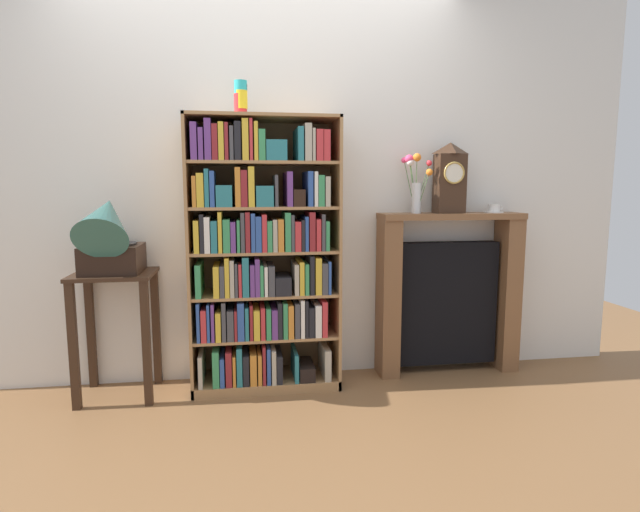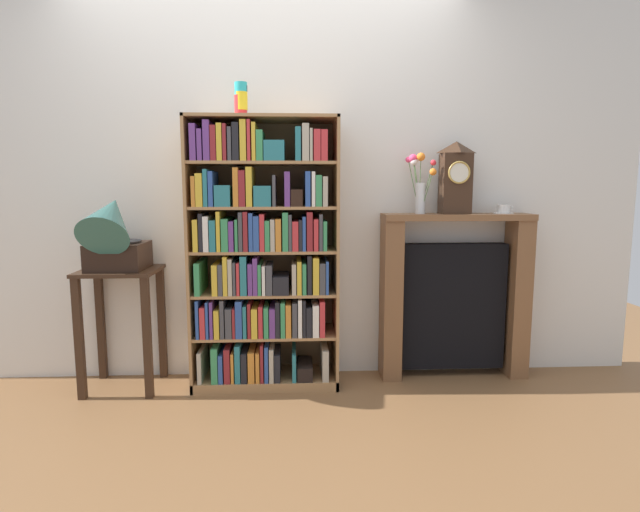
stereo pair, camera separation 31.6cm
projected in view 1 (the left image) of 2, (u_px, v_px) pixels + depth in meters
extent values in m
cube|color=brown|center=(267.00, 389.00, 3.18)|extent=(7.62, 6.40, 0.02)
cube|color=silver|center=(289.00, 179.00, 3.29)|extent=(4.62, 0.08, 2.60)
cube|color=#A87A4C|center=(191.00, 257.00, 3.04)|extent=(0.02, 0.36, 1.67)
cube|color=#A87A4C|center=(335.00, 254.00, 3.18)|extent=(0.02, 0.36, 1.67)
cube|color=brown|center=(263.00, 252.00, 3.28)|extent=(0.91, 0.01, 1.67)
cube|color=#A87A4C|center=(263.00, 118.00, 3.00)|extent=(0.91, 0.36, 0.02)
cube|color=#A87A4C|center=(266.00, 380.00, 3.22)|extent=(0.91, 0.36, 0.06)
cube|color=#B2A893|center=(202.00, 365.00, 3.13)|extent=(0.02, 0.31, 0.19)
cube|color=#388E56|center=(217.00, 364.00, 3.11)|extent=(0.04, 0.25, 0.22)
cube|color=#2D519E|center=(223.00, 367.00, 3.13)|extent=(0.03, 0.26, 0.18)
cube|color=maroon|center=(229.00, 364.00, 3.12)|extent=(0.04, 0.24, 0.21)
cube|color=orange|center=(235.00, 364.00, 3.16)|extent=(0.02, 0.31, 0.19)
cube|color=teal|center=(240.00, 361.00, 3.15)|extent=(0.03, 0.29, 0.23)
cube|color=black|center=(246.00, 364.00, 3.16)|extent=(0.04, 0.28, 0.18)
cube|color=orange|center=(253.00, 364.00, 3.16)|extent=(0.04, 0.27, 0.19)
cube|color=orange|center=(259.00, 364.00, 3.16)|extent=(0.02, 0.25, 0.19)
cube|color=maroon|center=(263.00, 359.00, 3.18)|extent=(0.02, 0.29, 0.24)
cube|color=#2D519E|center=(268.00, 360.00, 3.19)|extent=(0.02, 0.31, 0.22)
cube|color=#B2A893|center=(273.00, 362.00, 3.16)|extent=(0.03, 0.24, 0.21)
cube|color=black|center=(278.00, 364.00, 3.17)|extent=(0.04, 0.25, 0.17)
cube|color=teal|center=(295.00, 362.00, 3.21)|extent=(0.02, 0.28, 0.17)
cube|color=black|center=(306.00, 369.00, 3.20)|extent=(0.09, 0.25, 0.09)
cube|color=#B2A893|center=(325.00, 359.00, 3.24)|extent=(0.04, 0.29, 0.19)
cube|color=#A87A4C|center=(266.00, 334.00, 3.18)|extent=(0.87, 0.34, 0.02)
cube|color=#2D519E|center=(200.00, 318.00, 3.08)|extent=(0.02, 0.30, 0.23)
cube|color=#C63338|center=(205.00, 322.00, 3.08)|extent=(0.03, 0.27, 0.19)
cube|color=#2D519E|center=(209.00, 319.00, 3.07)|extent=(0.02, 0.25, 0.23)
cube|color=#663884|center=(214.00, 318.00, 3.09)|extent=(0.02, 0.29, 0.23)
cube|color=gold|center=(219.00, 323.00, 3.07)|extent=(0.03, 0.24, 0.18)
cube|color=#424247|center=(224.00, 317.00, 3.11)|extent=(0.02, 0.30, 0.23)
cube|color=#424247|center=(231.00, 321.00, 3.11)|extent=(0.04, 0.28, 0.18)
cube|color=maroon|center=(236.00, 322.00, 3.09)|extent=(0.02, 0.25, 0.18)
cube|color=#2D519E|center=(241.00, 317.00, 3.12)|extent=(0.04, 0.29, 0.23)
cube|color=teal|center=(247.00, 319.00, 3.13)|extent=(0.02, 0.31, 0.20)
cube|color=maroon|center=(251.00, 318.00, 3.13)|extent=(0.02, 0.29, 0.21)
cube|color=gold|center=(256.00, 321.00, 3.11)|extent=(0.04, 0.24, 0.18)
cube|color=#C63338|center=(262.00, 319.00, 3.13)|extent=(0.03, 0.27, 0.19)
cube|color=#388E56|center=(268.00, 320.00, 3.12)|extent=(0.03, 0.24, 0.19)
cube|color=#663884|center=(274.00, 320.00, 3.14)|extent=(0.03, 0.26, 0.18)
cube|color=black|center=(279.00, 316.00, 3.15)|extent=(0.03, 0.28, 0.22)
cube|color=#388E56|center=(284.00, 317.00, 3.14)|extent=(0.03, 0.26, 0.22)
cube|color=orange|center=(289.00, 317.00, 3.16)|extent=(0.03, 0.28, 0.20)
cube|color=#424247|center=(295.00, 316.00, 3.17)|extent=(0.03, 0.30, 0.21)
cube|color=white|center=(301.00, 315.00, 3.16)|extent=(0.02, 0.26, 0.23)
cube|color=black|center=(305.00, 315.00, 3.16)|extent=(0.02, 0.25, 0.23)
cube|color=black|center=(309.00, 318.00, 3.18)|extent=(0.03, 0.28, 0.18)
cube|color=white|center=(315.00, 316.00, 3.19)|extent=(0.04, 0.30, 0.20)
cube|color=#C63338|center=(321.00, 314.00, 3.20)|extent=(0.03, 0.30, 0.22)
cube|color=#A87A4C|center=(265.00, 293.00, 3.14)|extent=(0.87, 0.34, 0.02)
cube|color=#388E56|center=(200.00, 278.00, 3.06)|extent=(0.03, 0.31, 0.20)
cube|color=gold|center=(217.00, 279.00, 3.05)|extent=(0.03, 0.26, 0.18)
cube|color=#424247|center=(223.00, 279.00, 3.06)|extent=(0.03, 0.27, 0.19)
cube|color=gold|center=(228.00, 274.00, 3.08)|extent=(0.03, 0.31, 0.23)
cube|color=#B2A893|center=(232.00, 276.00, 3.06)|extent=(0.02, 0.26, 0.22)
cube|color=#424247|center=(236.00, 277.00, 3.07)|extent=(0.02, 0.27, 0.20)
cube|color=#C63338|center=(240.00, 277.00, 3.09)|extent=(0.02, 0.29, 0.20)
cube|color=teal|center=(245.00, 274.00, 3.07)|extent=(0.04, 0.25, 0.23)
cube|color=#663884|center=(252.00, 278.00, 3.09)|extent=(0.03, 0.28, 0.19)
cube|color=#663884|center=(257.00, 274.00, 3.11)|extent=(0.03, 0.31, 0.22)
cube|color=#388E56|center=(261.00, 278.00, 3.10)|extent=(0.02, 0.29, 0.18)
cube|color=white|center=(265.00, 278.00, 3.11)|extent=(0.02, 0.30, 0.18)
cube|color=#424247|center=(271.00, 278.00, 3.09)|extent=(0.04, 0.24, 0.18)
cube|color=black|center=(282.00, 284.00, 3.10)|extent=(0.10, 0.24, 0.11)
cube|color=#B2A893|center=(295.00, 277.00, 3.12)|extent=(0.03, 0.25, 0.18)
cube|color=gold|center=(300.00, 275.00, 3.14)|extent=(0.03, 0.28, 0.20)
cube|color=#388E56|center=(305.00, 276.00, 3.14)|extent=(0.02, 0.28, 0.19)
cube|color=black|center=(310.00, 272.00, 3.14)|extent=(0.03, 0.27, 0.23)
cube|color=gold|center=(315.00, 273.00, 3.16)|extent=(0.04, 0.30, 0.22)
cube|color=#424247|center=(322.00, 276.00, 3.15)|extent=(0.04, 0.26, 0.19)
cube|color=#2D519E|center=(327.00, 275.00, 3.15)|extent=(0.02, 0.25, 0.20)
cube|color=#A87A4C|center=(265.00, 251.00, 3.11)|extent=(0.87, 0.34, 0.02)
cube|color=gold|center=(198.00, 235.00, 3.00)|extent=(0.03, 0.27, 0.19)
cube|color=black|center=(203.00, 232.00, 2.99)|extent=(0.02, 0.25, 0.22)
cube|color=white|center=(208.00, 234.00, 3.01)|extent=(0.03, 0.26, 0.21)
cube|color=teal|center=(215.00, 235.00, 3.04)|extent=(0.04, 0.31, 0.18)
cube|color=gold|center=(221.00, 231.00, 3.04)|extent=(0.02, 0.31, 0.24)
cube|color=#388E56|center=(227.00, 234.00, 3.05)|extent=(0.04, 0.31, 0.19)
cube|color=#663884|center=(233.00, 235.00, 3.05)|extent=(0.03, 0.30, 0.18)
cube|color=#388E56|center=(238.00, 235.00, 3.03)|extent=(0.02, 0.25, 0.19)
cube|color=#424247|center=(243.00, 231.00, 3.03)|extent=(0.02, 0.25, 0.23)
cube|color=maroon|center=(247.00, 231.00, 3.04)|extent=(0.03, 0.26, 0.23)
cube|color=#2D519E|center=(253.00, 232.00, 3.04)|extent=(0.02, 0.26, 0.23)
cube|color=#2D519E|center=(258.00, 233.00, 3.06)|extent=(0.03, 0.29, 0.21)
cube|color=#C63338|center=(264.00, 232.00, 3.05)|extent=(0.03, 0.25, 0.22)
cube|color=#388E56|center=(269.00, 235.00, 3.06)|extent=(0.03, 0.26, 0.18)
cube|color=#B2A893|center=(274.00, 234.00, 3.06)|extent=(0.03, 0.25, 0.19)
cube|color=orange|center=(280.00, 234.00, 3.06)|extent=(0.03, 0.25, 0.19)
cube|color=#388E56|center=(286.00, 231.00, 3.08)|extent=(0.03, 0.27, 0.23)
cube|color=#424247|center=(291.00, 232.00, 3.07)|extent=(0.02, 0.25, 0.22)
cube|color=#C63338|center=(296.00, 235.00, 3.09)|extent=(0.04, 0.27, 0.18)
cube|color=black|center=(301.00, 234.00, 3.08)|extent=(0.02, 0.24, 0.18)
cube|color=#2D519E|center=(304.00, 232.00, 3.10)|extent=(0.02, 0.28, 0.20)
cube|color=maroon|center=(310.00, 230.00, 3.09)|extent=(0.03, 0.26, 0.23)
cube|color=#C63338|center=(316.00, 234.00, 3.11)|extent=(0.03, 0.28, 0.19)
cube|color=#424247|center=(320.00, 231.00, 3.11)|extent=(0.02, 0.27, 0.22)
cube|color=#388E56|center=(324.00, 234.00, 3.12)|extent=(0.02, 0.27, 0.18)
cube|color=#A87A4C|center=(264.00, 207.00, 3.07)|extent=(0.87, 0.34, 0.02)
cube|color=orange|center=(196.00, 191.00, 2.97)|extent=(0.02, 0.27, 0.18)
cube|color=gold|center=(202.00, 190.00, 2.99)|extent=(0.04, 0.30, 0.19)
cube|color=teal|center=(208.00, 188.00, 2.98)|extent=(0.02, 0.29, 0.22)
cube|color=#2D519E|center=(213.00, 189.00, 2.97)|extent=(0.03, 0.25, 0.20)
cube|color=teal|center=(225.00, 196.00, 2.99)|extent=(0.09, 0.26, 0.12)
cube|color=orange|center=(238.00, 187.00, 2.99)|extent=(0.03, 0.26, 0.23)
cube|color=maroon|center=(244.00, 189.00, 3.02)|extent=(0.04, 0.30, 0.21)
cube|color=gold|center=(251.00, 187.00, 3.03)|extent=(0.03, 0.31, 0.23)
cube|color=teal|center=(263.00, 196.00, 3.02)|extent=(0.10, 0.25, 0.12)
cube|color=#424247|center=(275.00, 191.00, 3.03)|extent=(0.02, 0.27, 0.18)
cube|color=#663884|center=(288.00, 189.00, 3.07)|extent=(0.03, 0.31, 0.20)
cube|color=black|center=(298.00, 198.00, 3.05)|extent=(0.07, 0.24, 0.10)
cube|color=#2D519E|center=(308.00, 189.00, 3.08)|extent=(0.03, 0.30, 0.20)
cube|color=white|center=(313.00, 189.00, 3.09)|extent=(0.02, 0.30, 0.20)
cube|color=#388E56|center=(319.00, 191.00, 3.07)|extent=(0.04, 0.25, 0.18)
cube|color=#B2A893|center=(324.00, 191.00, 3.10)|extent=(0.03, 0.30, 0.18)
cube|color=#A87A4C|center=(263.00, 163.00, 3.04)|extent=(0.87, 0.34, 0.02)
cube|color=#663884|center=(195.00, 143.00, 2.92)|extent=(0.04, 0.25, 0.21)
cube|color=#663884|center=(202.00, 145.00, 2.92)|extent=(0.03, 0.24, 0.18)
cube|color=#663884|center=(209.00, 141.00, 2.96)|extent=(0.04, 0.31, 0.23)
cube|color=maroon|center=(216.00, 144.00, 2.94)|extent=(0.03, 0.26, 0.20)
cube|color=gold|center=(222.00, 143.00, 2.96)|extent=(0.03, 0.29, 0.21)
cube|color=maroon|center=(227.00, 143.00, 2.97)|extent=(0.02, 0.31, 0.21)
cube|color=#424247|center=(232.00, 145.00, 2.97)|extent=(0.02, 0.29, 0.19)
cube|color=black|center=(238.00, 143.00, 2.97)|extent=(0.04, 0.29, 0.22)
cube|color=gold|center=(245.00, 141.00, 2.96)|extent=(0.04, 0.25, 0.23)
cube|color=#C63338|center=(251.00, 141.00, 2.96)|extent=(0.02, 0.24, 0.23)
cube|color=gold|center=(255.00, 143.00, 2.99)|extent=(0.02, 0.30, 0.22)
cube|color=#388E56|center=(261.00, 147.00, 3.01)|extent=(0.04, 0.30, 0.17)
cube|color=teal|center=(275.00, 151.00, 3.00)|extent=(0.12, 0.27, 0.12)
cube|color=teal|center=(298.00, 145.00, 3.04)|extent=(0.03, 0.30, 0.19)
cube|color=#B2A893|center=(306.00, 144.00, 3.02)|extent=(0.04, 0.26, 0.21)
cube|color=#B2A893|center=(311.00, 146.00, 3.03)|extent=(0.02, 0.27, 0.19)
cube|color=#C63338|center=(316.00, 147.00, 3.05)|extent=(0.04, 0.30, 0.18)
cube|color=#C63338|center=(324.00, 147.00, 3.04)|extent=(0.04, 0.25, 0.18)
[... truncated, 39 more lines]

